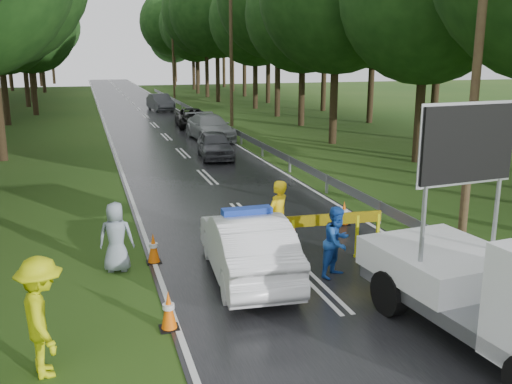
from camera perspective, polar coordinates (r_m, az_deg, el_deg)
name	(u,v)px	position (r m, az deg, el deg)	size (l,w,h in m)	color
ground	(319,287)	(13.03, 6.28, -9.46)	(160.00, 160.00, 0.00)	#204413
road	(154,125)	(41.57, -10.13, 6.59)	(7.00, 140.00, 0.02)	black
guardrail	(206,116)	(41.77, -5.02, 7.53)	(0.12, 60.06, 0.70)	gray
utility_pole_near	(478,55)	(16.37, 21.32, 12.69)	(1.40, 0.24, 10.00)	#412C1E
utility_pole_mid	(231,52)	(40.23, -2.50, 13.78)	(1.40, 0.24, 10.00)	#412C1E
utility_pole_far	(173,52)	(65.73, -8.30, 13.70)	(1.40, 0.24, 10.00)	#412C1E
police_sedan	(247,246)	(13.24, -0.91, -5.42)	(1.95, 4.74, 1.68)	white
work_truck	(512,291)	(10.87, 24.20, -9.03)	(2.84, 5.49, 4.21)	gray
barrier	(325,226)	(14.32, 6.96, -3.36)	(2.96, 0.24, 1.22)	#D0D30B
officer	(278,218)	(14.71, 2.18, -2.57)	(0.71, 0.47, 1.96)	yellow
civilian	(337,242)	(13.40, 8.11, -4.96)	(0.82, 0.64, 1.70)	blue
bystander_left	(42,317)	(9.96, -20.61, -11.63)	(1.30, 0.75, 2.02)	#C5D10B
bystander_right	(116,237)	(14.00, -13.81, -4.39)	(0.83, 0.54, 1.70)	#8693A1
queue_car_first	(215,145)	(28.24, -4.12, 4.73)	(1.57, 3.90, 1.33)	#3E3F45
queue_car_second	(210,127)	(34.25, -4.64, 6.46)	(2.07, 5.08, 1.47)	#92969A
queue_car_third	(192,118)	(40.12, -6.39, 7.36)	(2.10, 4.57, 1.27)	black
queue_car_fourth	(160,102)	(51.88, -9.54, 8.84)	(1.55, 4.44, 1.46)	#383A3F
cone_near_left	(169,311)	(11.13, -8.73, -11.66)	(0.37, 0.37, 0.78)	black
cone_center	(291,243)	(14.64, 3.48, -5.07)	(0.38, 0.38, 0.81)	black
cone_far	(294,238)	(15.20, 3.82, -4.63)	(0.32, 0.32, 0.67)	black
cone_left_mid	(153,249)	(14.47, -10.22, -5.59)	(0.37, 0.37, 0.77)	black
cone_right	(344,213)	(17.50, 8.79, -2.13)	(0.35, 0.35, 0.75)	black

